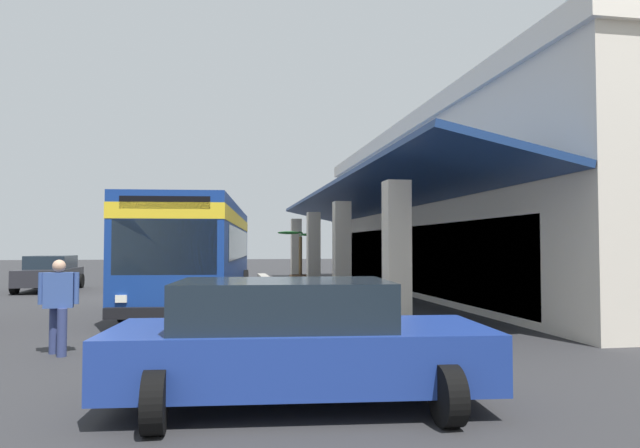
{
  "coord_description": "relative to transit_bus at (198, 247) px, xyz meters",
  "views": [
    {
      "loc": [
        21.14,
        2.65,
        1.87
      ],
      "look_at": [
        4.19,
        5.53,
        2.55
      ],
      "focal_mm": 31.51,
      "sensor_mm": 36.0,
      "label": 1
    }
  ],
  "objects": [
    {
      "name": "parked_sedan_blue",
      "position": [
        11.42,
        1.65,
        -1.1
      ],
      "size": [
        2.69,
        4.54,
        1.47
      ],
      "color": "navy",
      "rests_on": "ground"
    },
    {
      "name": "pedestrian",
      "position": [
        7.71,
        -2.01,
        -0.94
      ],
      "size": [
        0.47,
        0.67,
        1.64
      ],
      "color": "navy",
      "rests_on": "ground"
    },
    {
      "name": "parked_sedan_charcoal",
      "position": [
        -7.16,
        -6.41,
        -1.1
      ],
      "size": [
        4.46,
        2.13,
        1.47
      ],
      "color": "#232328",
      "rests_on": "ground"
    },
    {
      "name": "ground",
      "position": [
        -3.1,
        6.17,
        -1.85
      ],
      "size": [
        120.0,
        120.0,
        0.0
      ],
      "primitive_type": "plane",
      "color": "#2D2D30"
    },
    {
      "name": "potted_palm",
      "position": [
        -8.28,
        4.35,
        -1.26
      ],
      "size": [
        1.79,
        2.04,
        2.61
      ],
      "color": "brown",
      "rests_on": "ground"
    },
    {
      "name": "curb_strip",
      "position": [
        -3.54,
        3.15,
        -1.79
      ],
      "size": [
        29.37,
        0.5,
        0.12
      ],
      "primitive_type": "cube",
      "color": "#9E998E",
      "rests_on": "ground"
    },
    {
      "name": "transit_bus",
      "position": [
        0.0,
        0.0,
        0.0
      ],
      "size": [
        11.38,
        3.49,
        3.34
      ],
      "color": "navy",
      "rests_on": "ground"
    },
    {
      "name": "plaza_building",
      "position": [
        -3.54,
        12.77,
        1.52
      ],
      "size": [
        24.77,
        13.78,
        6.74
      ],
      "color": "beige",
      "rests_on": "ground"
    }
  ]
}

